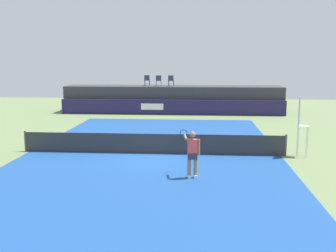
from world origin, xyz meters
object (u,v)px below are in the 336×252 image
Objects in this scene: spectator_chair_left at (159,80)px; spectator_chair_center at (171,80)px; net_post_far at (286,145)px; tennis_ball at (113,135)px; net_post_near at (25,141)px; spectator_chair_far_left at (147,80)px; tennis_player at (192,153)px; umpire_chair at (301,122)px.

spectator_chair_center is (1.03, -0.01, 0.00)m from spectator_chair_left.
spectator_chair_left is 0.89× the size of net_post_far.
spectator_chair_left is 13.06× the size of tennis_ball.
net_post_near is (-6.03, -14.98, -2.19)m from spectator_chair_center.
spectator_chair_far_left is 16.11m from net_post_near.
spectator_chair_left is 15.95m from net_post_near.
spectator_chair_far_left and spectator_chair_center have the same top height.
spectator_chair_left is 19.12m from tennis_player.
spectator_chair_left is 0.32× the size of umpire_chair.
net_post_near is at bearing 180.00° from net_post_far.
tennis_player is (-4.88, -3.80, -0.63)m from umpire_chair.
net_post_near is 14.71× the size of tennis_ball.
net_post_far is at bearing -66.96° from spectator_chair_center.
spectator_chair_center is at bearing -0.47° from spectator_chair_left.
tennis_player is at bearing -59.51° from tennis_ball.
spectator_chair_far_left is 13.06× the size of tennis_ball.
spectator_chair_left and spectator_chair_center have the same top height.
tennis_player is at bearing -138.29° from net_post_far.
net_post_far reaches higher than tennis_ball.
net_post_far is at bearing 0.00° from net_post_near.
spectator_chair_left is 0.89× the size of net_post_near.
spectator_chair_far_left reaches higher than tennis_ball.
umpire_chair is 10.62m from tennis_ball.
spectator_chair_center is 18.97m from tennis_player.
spectator_chair_far_left is 17.94m from umpire_chair.
tennis_player is (2.12, -18.77, -1.73)m from spectator_chair_center.
spectator_chair_center is 16.30m from net_post_near.
net_post_far is at bearing -61.39° from spectator_chair_far_left.
tennis_player is at bearing -77.74° from spectator_chair_far_left.
umpire_chair reaches higher than tennis_ball.
umpire_chair is 6.22m from tennis_player.
tennis_ball is at bearing 51.20° from net_post_near.
spectator_chair_center is 0.89× the size of net_post_near.
net_post_far is (-0.63, -0.01, -1.09)m from umpire_chair.
tennis_ball is (-8.98, 4.25, -0.46)m from net_post_far.
spectator_chair_far_left reaches higher than net_post_far.
spectator_chair_left is 1.00× the size of spectator_chair_center.
spectator_chair_left is (1.02, -0.46, 0.00)m from spectator_chair_far_left.
spectator_chair_center is (2.06, -0.47, 0.00)m from spectator_chair_far_left.
spectator_chair_left is 1.03m from spectator_chair_center.
net_post_near is (-3.97, -15.45, -2.19)m from spectator_chair_far_left.
umpire_chair is at bearing -64.93° from spectator_chair_center.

